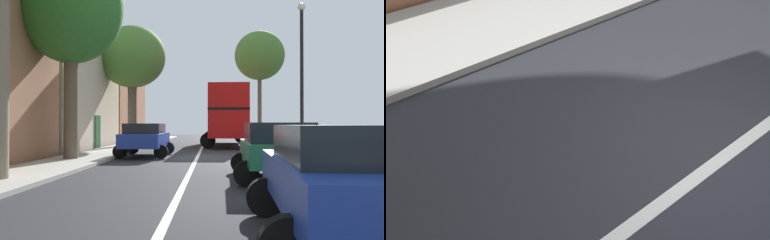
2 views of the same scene
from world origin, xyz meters
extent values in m
plane|color=#28282D|center=(0.00, 0.00, 0.00)|extent=(84.00, 84.00, 0.00)
cube|color=silver|center=(0.00, 0.00, 0.00)|extent=(0.16, 54.00, 0.01)
cube|color=#B2ADA3|center=(-4.90, 0.00, 0.06)|extent=(2.60, 60.00, 0.12)
cube|color=#B2ADA3|center=(4.90, 0.00, 0.06)|extent=(2.60, 60.00, 0.12)
cube|color=beige|center=(-8.50, 6.00, 4.00)|extent=(4.00, 11.52, 8.00)
cube|color=#194C23|center=(-6.47, 6.00, 1.05)|extent=(0.08, 1.10, 2.10)
cube|color=#9E6647|center=(-8.50, 18.00, 4.14)|extent=(4.00, 11.52, 8.28)
cube|color=black|center=(-6.47, 18.00, 1.05)|extent=(0.08, 1.10, 2.10)
cube|color=#9E6647|center=(6.45, 0.00, 0.67)|extent=(0.36, 54.00, 1.34)
cube|color=red|center=(1.70, 10.85, 1.55)|extent=(2.57, 11.35, 1.70)
cube|color=black|center=(1.70, 10.85, 2.48)|extent=(2.59, 11.23, 0.16)
cube|color=red|center=(1.70, 10.85, 3.31)|extent=(2.57, 11.35, 1.50)
cube|color=black|center=(1.73, 16.50, 1.64)|extent=(2.20, 0.07, 1.19)
cylinder|color=black|center=(0.44, 14.71, 0.50)|extent=(1.00, 0.31, 1.00)
cylinder|color=black|center=(3.00, 14.70, 0.50)|extent=(1.00, 0.31, 1.00)
cylinder|color=black|center=(0.40, 7.01, 0.50)|extent=(1.00, 0.31, 1.00)
cylinder|color=black|center=(2.96, 6.99, 0.50)|extent=(1.00, 0.31, 1.00)
cube|color=#1E389E|center=(-2.50, 0.46, 0.79)|extent=(1.82, 4.56, 0.63)
cube|color=black|center=(-2.50, 0.24, 1.34)|extent=(1.67, 2.51, 0.47)
cylinder|color=black|center=(-3.42, 1.88, 0.32)|extent=(0.64, 0.22, 0.64)
cylinder|color=black|center=(-1.57, 1.87, 0.32)|extent=(0.64, 0.22, 0.64)
cylinder|color=black|center=(-3.43, -0.95, 0.32)|extent=(0.64, 0.22, 0.64)
cylinder|color=black|center=(-1.58, -0.95, 0.32)|extent=(0.64, 0.22, 0.64)
cube|color=#1E389E|center=(2.50, -13.49, 0.77)|extent=(2.03, 4.54, 0.58)
cube|color=black|center=(2.49, -13.71, 1.30)|extent=(1.79, 2.53, 0.46)
cylinder|color=black|center=(1.62, -12.07, 0.32)|extent=(0.65, 0.25, 0.64)
cylinder|color=black|center=(3.50, -12.15, 0.32)|extent=(0.65, 0.25, 0.64)
cube|color=#1E6038|center=(2.50, -7.44, 0.77)|extent=(1.87, 4.62, 0.58)
cube|color=black|center=(2.50, -7.66, 1.32)|extent=(1.69, 2.55, 0.53)
cylinder|color=black|center=(1.61, -6.00, 0.32)|extent=(0.64, 0.23, 0.64)
cylinder|color=black|center=(3.44, -6.03, 0.32)|extent=(0.64, 0.23, 0.64)
cylinder|color=black|center=(1.56, -8.84, 0.32)|extent=(0.64, 0.23, 0.64)
cylinder|color=black|center=(3.39, -8.87, 0.32)|extent=(0.64, 0.23, 0.64)
cylinder|color=brown|center=(-4.84, 8.74, 2.59)|extent=(0.62, 0.62, 4.93)
ellipsoid|color=#47752D|center=(-4.84, 8.74, 6.21)|extent=(4.63, 4.63, 4.27)
cylinder|color=brown|center=(5.12, 19.55, 3.50)|extent=(0.38, 0.38, 6.77)
ellipsoid|color=#47752D|center=(5.12, 19.55, 8.06)|extent=(4.70, 4.70, 4.63)
cylinder|color=brown|center=(-5.18, -2.33, 2.79)|extent=(0.59, 0.59, 5.33)
ellipsoid|color=#2D6B28|center=(-5.18, -2.33, 6.55)|extent=(4.40, 4.40, 4.91)
cylinder|color=black|center=(4.30, -2.46, 3.12)|extent=(0.14, 0.14, 6.00)
sphere|color=silver|center=(4.30, -2.46, 6.27)|extent=(0.32, 0.32, 0.32)
cylinder|color=black|center=(5.30, -2.25, 0.66)|extent=(0.52, 0.52, 1.08)
cylinder|color=olive|center=(5.30, -2.25, 1.25)|extent=(0.55, 0.55, 0.10)
camera|label=1|loc=(0.75, -18.87, 1.53)|focal=37.87mm
camera|label=2|loc=(-1.44, 3.34, 3.53)|focal=36.12mm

